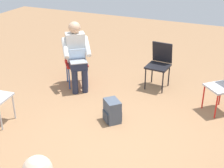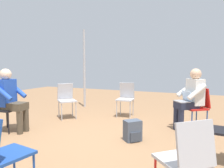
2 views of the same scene
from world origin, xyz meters
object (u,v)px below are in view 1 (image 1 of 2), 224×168
chair_east (160,62)px  person_with_laptop (76,52)px  backpack_near_laptop_user (112,112)px  chair_northeast (76,59)px

chair_east → person_with_laptop: size_ratio=0.69×
person_with_laptop → backpack_near_laptop_user: person_with_laptop is taller
chair_northeast → backpack_near_laptop_user: bearing=102.2°
person_with_laptop → backpack_near_laptop_user: size_ratio=3.44×
chair_east → person_with_laptop: bearing=28.8°
chair_northeast → backpack_near_laptop_user: size_ratio=2.36×
chair_east → backpack_near_laptop_user: bearing=82.8°
chair_east → backpack_near_laptop_user: size_ratio=2.36×
chair_east → person_with_laptop: person_with_laptop is taller
chair_east → chair_northeast: same height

